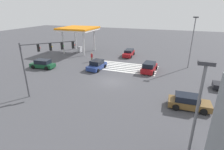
# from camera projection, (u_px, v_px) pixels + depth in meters

# --- Properties ---
(ground_plane) EXTENTS (138.88, 138.88, 0.00)m
(ground_plane) POSITION_uv_depth(u_px,v_px,m) (112.00, 81.00, 25.69)
(ground_plane) COLOR #47474C
(crosswalk_markings) EXTENTS (11.35, 5.35, 0.01)m
(crosswalk_markings) POSITION_uv_depth(u_px,v_px,m) (125.00, 67.00, 31.83)
(crosswalk_markings) COLOR silver
(crosswalk_markings) RESTS_ON ground_plane
(traffic_signal_mast) EXTENTS (4.47, 4.47, 6.57)m
(traffic_signal_mast) POSITION_uv_depth(u_px,v_px,m) (44.00, 55.00, 20.44)
(traffic_signal_mast) COLOR #47474C
(traffic_signal_mast) RESTS_ON ground_plane
(car_0) EXTENTS (4.47, 2.24, 1.54)m
(car_0) POSITION_uv_depth(u_px,v_px,m) (43.00, 64.00, 31.23)
(car_0) COLOR #144728
(car_0) RESTS_ON ground_plane
(car_1) EXTENTS (2.44, 4.37, 1.61)m
(car_1) POSITION_uv_depth(u_px,v_px,m) (97.00, 65.00, 30.64)
(car_1) COLOR navy
(car_1) RESTS_ON ground_plane
(car_3) EXTENTS (2.13, 4.84, 1.47)m
(car_3) POSITION_uv_depth(u_px,v_px,m) (129.00, 53.00, 38.99)
(car_3) COLOR maroon
(car_3) RESTS_ON ground_plane
(car_4) EXTENTS (2.43, 4.60, 1.66)m
(car_4) POSITION_uv_depth(u_px,v_px,m) (149.00, 67.00, 29.38)
(car_4) COLOR maroon
(car_4) RESTS_ON ground_plane
(car_5) EXTENTS (4.35, 2.21, 1.52)m
(car_5) POSITION_uv_depth(u_px,v_px,m) (188.00, 102.00, 18.67)
(car_5) COLOR brown
(car_5) RESTS_ON ground_plane
(gas_station_canopy) EXTENTS (7.84, 7.84, 5.89)m
(gas_station_canopy) POSITION_uv_depth(u_px,v_px,m) (78.00, 30.00, 40.93)
(gas_station_canopy) COLOR silver
(gas_station_canopy) RESTS_ON ground_plane
(pedestrian) EXTENTS (0.41, 0.40, 1.80)m
(pedestrian) POSITION_uv_depth(u_px,v_px,m) (92.00, 57.00, 34.83)
(pedestrian) COLOR brown
(pedestrian) RESTS_ON ground_plane
(street_light_pole_a) EXTENTS (0.80, 0.36, 7.66)m
(street_light_pole_a) POSITION_uv_depth(u_px,v_px,m) (196.00, 113.00, 9.77)
(street_light_pole_a) COLOR slate
(street_light_pole_a) RESTS_ON ground_plane
(street_light_pole_b) EXTENTS (0.80, 0.36, 8.80)m
(street_light_pole_b) POSITION_uv_depth(u_px,v_px,m) (192.00, 39.00, 29.70)
(street_light_pole_b) COLOR slate
(street_light_pole_b) RESTS_ON ground_plane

